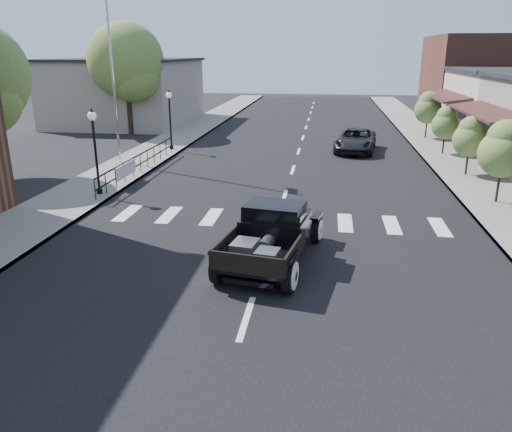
# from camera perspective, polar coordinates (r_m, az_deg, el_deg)

# --- Properties ---
(ground) EXTENTS (120.00, 120.00, 0.00)m
(ground) POSITION_cam_1_polar(r_m,az_deg,el_deg) (14.15, 0.82, -5.67)
(ground) COLOR black
(ground) RESTS_ON ground
(road) EXTENTS (14.00, 80.00, 0.02)m
(road) POSITION_cam_1_polar(r_m,az_deg,el_deg) (28.46, 4.65, 6.61)
(road) COLOR black
(road) RESTS_ON ground
(road_markings) EXTENTS (12.00, 60.00, 0.06)m
(road_markings) POSITION_cam_1_polar(r_m,az_deg,el_deg) (23.60, 3.89, 4.16)
(road_markings) COLOR silver
(road_markings) RESTS_ON ground
(sidewalk_left) EXTENTS (3.00, 80.00, 0.15)m
(sidewalk_left) POSITION_cam_1_polar(r_m,az_deg,el_deg) (30.15, -11.81, 7.07)
(sidewalk_left) COLOR gray
(sidewalk_left) RESTS_ON ground
(sidewalk_right) EXTENTS (3.00, 80.00, 0.15)m
(sidewalk_right) POSITION_cam_1_polar(r_m,az_deg,el_deg) (29.23, 21.62, 5.82)
(sidewalk_right) COLOR gray
(sidewalk_right) RESTS_ON ground
(low_building_left) EXTENTS (10.00, 12.00, 5.00)m
(low_building_left) POSITION_cam_1_polar(r_m,az_deg,el_deg) (44.20, -14.48, 13.53)
(low_building_left) COLOR gray
(low_building_left) RESTS_ON ground
(far_building_right) EXTENTS (11.00, 10.00, 7.00)m
(far_building_right) POSITION_cam_1_polar(r_m,az_deg,el_deg) (46.99, 26.01, 13.78)
(far_building_right) COLOR brown
(far_building_right) RESTS_ON ground
(railing) EXTENTS (0.08, 10.00, 1.00)m
(railing) POSITION_cam_1_polar(r_m,az_deg,el_deg) (25.03, -13.08, 6.07)
(railing) COLOR black
(railing) RESTS_ON sidewalk_left
(banner) EXTENTS (0.04, 2.20, 0.60)m
(banner) POSITION_cam_1_polar(r_m,az_deg,el_deg) (23.23, -14.58, 4.52)
(banner) COLOR silver
(banner) RESTS_ON sidewalk_left
(lamp_post_b) EXTENTS (0.36, 0.36, 3.47)m
(lamp_post_b) POSITION_cam_1_polar(r_m,az_deg,el_deg) (21.31, -17.86, 6.98)
(lamp_post_b) COLOR black
(lamp_post_b) RESTS_ON sidewalk_left
(lamp_post_c) EXTENTS (0.36, 0.36, 3.47)m
(lamp_post_c) POSITION_cam_1_polar(r_m,az_deg,el_deg) (30.51, -9.78, 10.77)
(lamp_post_c) COLOR black
(lamp_post_c) RESTS_ON sidewalk_left
(flagpole) EXTENTS (0.12, 0.12, 11.31)m
(flagpole) POSITION_cam_1_polar(r_m,az_deg,el_deg) (27.08, -16.29, 17.73)
(flagpole) COLOR silver
(flagpole) RESTS_ON sidewalk_left
(big_tree_far) EXTENTS (5.29, 5.29, 7.77)m
(big_tree_far) POSITION_cam_1_polar(r_m,az_deg,el_deg) (37.62, -14.51, 14.91)
(big_tree_far) COLOR #597431
(big_tree_far) RESTS_ON ground
(small_tree_b) EXTENTS (1.85, 1.85, 3.08)m
(small_tree_b) POSITION_cam_1_polar(r_m,az_deg,el_deg) (21.33, 26.27, 5.44)
(small_tree_b) COLOR #567636
(small_tree_b) RESTS_ON sidewalk_right
(small_tree_c) EXTENTS (1.60, 1.60, 2.66)m
(small_tree_c) POSITION_cam_1_polar(r_m,az_deg,el_deg) (25.73, 23.18, 7.29)
(small_tree_c) COLOR #567636
(small_tree_c) RESTS_ON sidewalk_right
(small_tree_d) EXTENTS (1.55, 1.55, 2.59)m
(small_tree_d) POSITION_cam_1_polar(r_m,az_deg,el_deg) (30.74, 20.79, 9.08)
(small_tree_d) COLOR #567636
(small_tree_d) RESTS_ON sidewalk_right
(small_tree_e) EXTENTS (1.79, 1.79, 2.99)m
(small_tree_e) POSITION_cam_1_polar(r_m,az_deg,el_deg) (36.09, 19.01, 10.80)
(small_tree_e) COLOR #567636
(small_tree_e) RESTS_ON sidewalk_right
(hotrod_pickup) EXTENTS (3.11, 5.28, 1.72)m
(hotrod_pickup) POSITION_cam_1_polar(r_m,az_deg,el_deg) (14.08, 1.88, -2.03)
(hotrod_pickup) COLOR black
(hotrod_pickup) RESTS_ON ground
(second_car) EXTENTS (2.85, 5.09, 1.34)m
(second_car) POSITION_cam_1_polar(r_m,az_deg,el_deg) (30.80, 11.31, 8.46)
(second_car) COLOR black
(second_car) RESTS_ON ground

